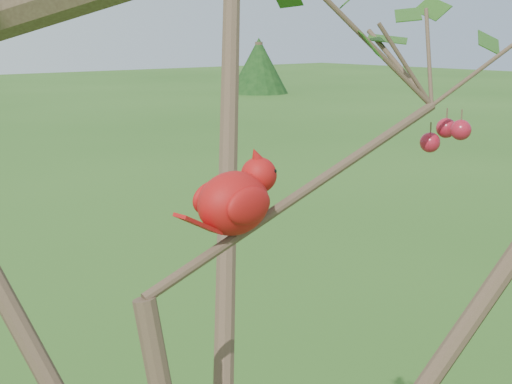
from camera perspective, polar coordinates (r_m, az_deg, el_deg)
crabapple_tree at (r=0.97m, az=-1.65°, el=-0.07°), size 2.35×2.05×2.95m
cardinal at (r=1.12m, az=-1.55°, el=-0.57°), size 0.21×0.11×0.15m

